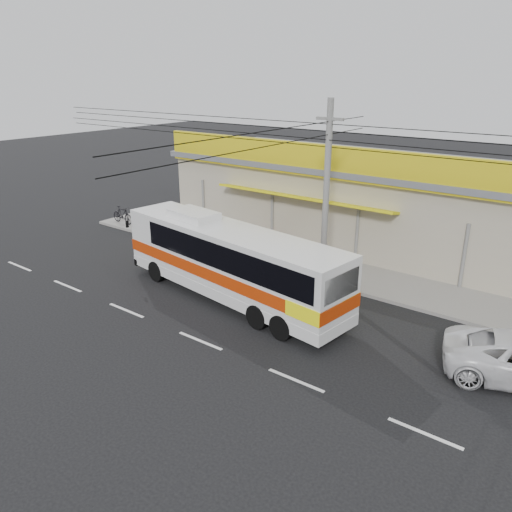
% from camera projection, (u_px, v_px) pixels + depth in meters
% --- Properties ---
extents(ground, '(120.00, 120.00, 0.00)m').
position_uv_depth(ground, '(244.00, 315.00, 19.46)').
color(ground, black).
rests_on(ground, ground).
extents(sidewalk, '(30.00, 3.20, 0.15)m').
position_uv_depth(sidewalk, '(321.00, 268.00, 23.94)').
color(sidewalk, gray).
rests_on(sidewalk, ground).
extents(lane_markings, '(50.00, 0.12, 0.01)m').
position_uv_depth(lane_markings, '(200.00, 341.00, 17.59)').
color(lane_markings, silver).
rests_on(lane_markings, ground).
extents(storefront_building, '(22.60, 9.20, 5.70)m').
position_uv_depth(storefront_building, '(374.00, 201.00, 27.33)').
color(storefront_building, '#A9A088').
rests_on(storefront_building, ground).
extents(coach_bus, '(11.17, 3.76, 3.38)m').
position_uv_depth(coach_bus, '(233.00, 260.00, 20.11)').
color(coach_bus, silver).
rests_on(coach_bus, ground).
extents(motorbike_red, '(1.70, 1.14, 0.84)m').
position_uv_depth(motorbike_red, '(268.00, 240.00, 26.36)').
color(motorbike_red, maroon).
rests_on(motorbike_red, sidewalk).
extents(motorbike_dark, '(1.78, 0.53, 1.06)m').
position_uv_depth(motorbike_dark, '(122.00, 215.00, 30.63)').
color(motorbike_dark, black).
rests_on(motorbike_dark, sidewalk).
extents(utility_pole, '(34.00, 14.00, 7.99)m').
position_uv_depth(utility_pole, '(329.00, 135.00, 19.74)').
color(utility_pole, slate).
rests_on(utility_pole, ground).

